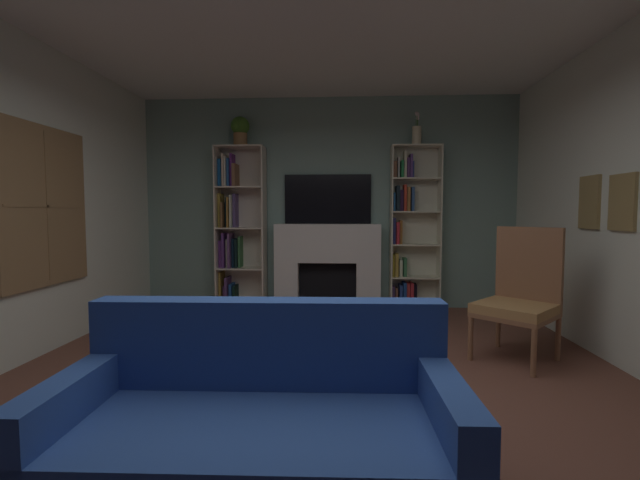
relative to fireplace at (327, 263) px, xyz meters
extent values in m
plane|color=brown|center=(0.00, -3.03, -0.61)|extent=(7.58, 7.58, 0.00)
cube|color=#7C9D94|center=(0.00, 0.16, 0.81)|extent=(5.16, 0.06, 2.85)
cube|color=#977F4B|center=(2.51, -2.07, 0.77)|extent=(0.03, 0.33, 0.47)
cube|color=#61809F|center=(2.50, -2.07, 0.77)|extent=(0.01, 0.27, 0.41)
cube|color=#977F4B|center=(2.51, -1.60, 0.78)|extent=(0.03, 0.31, 0.49)
cube|color=slate|center=(2.50, -1.60, 0.78)|extent=(0.01, 0.25, 0.43)
cube|color=#916F48|center=(-2.50, -1.96, 0.74)|extent=(0.04, 1.13, 1.46)
cube|color=silver|center=(-2.49, -1.96, 0.74)|extent=(0.01, 1.03, 1.36)
cube|color=#916F48|center=(-2.48, -1.96, 0.74)|extent=(0.01, 0.02, 1.36)
cube|color=#916F48|center=(-2.48, -1.96, 0.74)|extent=(0.01, 1.03, 0.02)
cube|color=white|center=(-0.55, 0.00, -0.30)|extent=(0.32, 0.26, 0.63)
cube|color=white|center=(0.55, 0.00, -0.30)|extent=(0.32, 0.26, 0.63)
cube|color=white|center=(0.00, 0.00, 0.27)|extent=(1.42, 0.26, 0.51)
cube|color=black|center=(0.00, 0.09, -0.30)|extent=(0.78, 0.08, 0.63)
cube|color=#5F5156|center=(0.00, -0.28, -0.60)|extent=(1.52, 0.30, 0.03)
cube|color=black|center=(0.00, 0.10, 0.86)|extent=(1.17, 0.06, 0.66)
cube|color=beige|center=(-1.48, -0.04, 0.47)|extent=(0.02, 0.33, 2.18)
cube|color=beige|center=(-0.85, -0.04, 0.47)|extent=(0.02, 0.33, 2.18)
cube|color=beige|center=(-1.16, 0.12, 0.47)|extent=(0.65, 0.02, 2.18)
cube|color=beige|center=(-1.16, -0.04, -0.61)|extent=(0.61, 0.33, 0.02)
cube|color=olive|center=(-1.45, -0.01, -0.36)|extent=(0.03, 0.23, 0.47)
cube|color=#643979|center=(-1.41, 0.02, -0.46)|extent=(0.02, 0.19, 0.28)
cube|color=#4F3465|center=(-1.36, -0.02, -0.40)|extent=(0.03, 0.26, 0.40)
cube|color=#204D95|center=(-1.31, 0.00, -0.44)|extent=(0.04, 0.22, 0.31)
cube|color=black|center=(-1.26, 0.00, -0.45)|extent=(0.03, 0.22, 0.28)
cube|color=beige|center=(-1.16, -0.04, -0.07)|extent=(0.61, 0.33, 0.02)
cube|color=#57296F|center=(-1.44, 0.00, 0.12)|extent=(0.03, 0.22, 0.36)
cube|color=#4E2B6E|center=(-1.40, -0.01, 0.17)|extent=(0.04, 0.25, 0.47)
cube|color=beige|center=(-1.35, 0.01, 0.13)|extent=(0.03, 0.20, 0.38)
cube|color=#634276|center=(-1.31, -0.03, 0.17)|extent=(0.03, 0.28, 0.46)
cube|color=black|center=(-1.27, 0.01, 0.13)|extent=(0.03, 0.20, 0.39)
cube|color=black|center=(-1.23, 0.00, 0.13)|extent=(0.03, 0.22, 0.39)
cube|color=#326639|center=(-1.19, 0.01, 0.15)|extent=(0.03, 0.19, 0.42)
cube|color=beige|center=(-1.16, -0.04, 0.47)|extent=(0.61, 0.33, 0.02)
cube|color=olive|center=(-1.44, 0.00, 0.71)|extent=(0.03, 0.23, 0.45)
cube|color=brown|center=(-1.40, -0.02, 0.65)|extent=(0.02, 0.27, 0.33)
cube|color=black|center=(-1.36, 0.01, 0.69)|extent=(0.02, 0.20, 0.41)
cube|color=#A87633|center=(-1.32, -0.01, 0.69)|extent=(0.02, 0.25, 0.41)
cube|color=beige|center=(-1.29, -0.02, 0.70)|extent=(0.02, 0.25, 0.43)
cube|color=#523F71|center=(-1.25, 0.02, 0.71)|extent=(0.04, 0.19, 0.45)
cube|color=beige|center=(-1.16, -0.04, 1.02)|extent=(0.61, 0.33, 0.02)
cube|color=#165497|center=(-1.44, 0.01, 1.21)|extent=(0.04, 0.20, 0.37)
cube|color=beige|center=(-1.38, -0.01, 1.24)|extent=(0.03, 0.24, 0.43)
cube|color=beige|center=(-1.35, 0.00, 1.22)|extent=(0.02, 0.23, 0.40)
cube|color=#235396|center=(-1.32, -0.01, 1.21)|extent=(0.03, 0.24, 0.37)
cube|color=#5C2677|center=(-1.28, 0.01, 1.25)|extent=(0.03, 0.21, 0.44)
cube|color=brown|center=(-1.23, -0.02, 1.18)|extent=(0.04, 0.26, 0.30)
cube|color=beige|center=(-1.16, -0.04, 1.55)|extent=(0.61, 0.33, 0.02)
cube|color=silver|center=(0.85, 0.00, 0.47)|extent=(0.02, 0.26, 2.18)
cube|color=silver|center=(1.48, 0.00, 0.47)|extent=(0.02, 0.26, 2.18)
cube|color=silver|center=(1.16, 0.12, 0.47)|extent=(0.65, 0.02, 2.18)
cube|color=silver|center=(1.16, 0.00, -0.61)|extent=(0.61, 0.26, 0.02)
cube|color=#4F3B69|center=(0.89, 0.03, -0.45)|extent=(0.04, 0.16, 0.29)
cube|color=brown|center=(0.93, 0.04, -0.46)|extent=(0.03, 0.15, 0.27)
cube|color=navy|center=(0.98, 0.01, -0.44)|extent=(0.03, 0.20, 0.31)
cube|color=navy|center=(1.03, 0.01, -0.42)|extent=(0.04, 0.20, 0.35)
cube|color=#C03332|center=(1.08, 0.03, -0.43)|extent=(0.04, 0.17, 0.34)
cube|color=#AA2731|center=(1.13, 0.02, -0.43)|extent=(0.04, 0.19, 0.34)
cube|color=black|center=(1.18, 0.04, -0.44)|extent=(0.04, 0.15, 0.32)
cube|color=silver|center=(1.16, 0.00, -0.18)|extent=(0.61, 0.26, 0.02)
cube|color=olive|center=(0.88, 0.01, -0.02)|extent=(0.02, 0.20, 0.30)
cube|color=#A48636|center=(0.92, 0.02, -0.02)|extent=(0.04, 0.19, 0.31)
cube|color=beige|center=(0.98, 0.01, -0.06)|extent=(0.04, 0.20, 0.23)
cube|color=#397448|center=(1.04, 0.03, -0.05)|extent=(0.04, 0.16, 0.25)
cube|color=silver|center=(1.16, 0.00, 0.26)|extent=(0.61, 0.26, 0.02)
cube|color=navy|center=(0.88, 0.03, 0.44)|extent=(0.04, 0.16, 0.34)
cube|color=#AF2631|center=(0.93, 0.00, 0.41)|extent=(0.04, 0.22, 0.29)
cube|color=#9A6129|center=(0.97, 0.02, 0.42)|extent=(0.03, 0.19, 0.31)
cube|color=silver|center=(1.16, 0.00, 0.69)|extent=(0.61, 0.26, 0.02)
cube|color=#1F5692|center=(0.88, 0.01, 0.82)|extent=(0.02, 0.21, 0.24)
cube|color=black|center=(0.93, 0.01, 0.87)|extent=(0.04, 0.21, 0.33)
cube|color=#26142D|center=(0.97, 0.02, 0.84)|extent=(0.04, 0.19, 0.28)
cube|color=#BE3725|center=(1.02, 0.02, 0.87)|extent=(0.03, 0.19, 0.35)
cube|color=#926030|center=(1.07, 0.02, 0.86)|extent=(0.04, 0.18, 0.32)
cube|color=#2C4E85|center=(1.12, 0.02, 0.86)|extent=(0.03, 0.19, 0.32)
cube|color=silver|center=(1.16, 0.00, 1.13)|extent=(0.61, 0.26, 0.02)
cube|color=#8F5A40|center=(0.89, 0.03, 1.25)|extent=(0.04, 0.16, 0.22)
cube|color=beige|center=(0.94, 0.03, 1.27)|extent=(0.02, 0.16, 0.28)
cube|color=#217F41|center=(0.98, 0.00, 1.25)|extent=(0.03, 0.22, 0.22)
cube|color=beige|center=(1.02, 0.01, 1.31)|extent=(0.03, 0.20, 0.36)
cube|color=#5F3B73|center=(1.06, 0.03, 1.27)|extent=(0.03, 0.17, 0.26)
cube|color=#553A7E|center=(1.10, 0.01, 1.29)|extent=(0.03, 0.20, 0.31)
cube|color=navy|center=(1.13, 0.04, 1.25)|extent=(0.02, 0.15, 0.22)
cube|color=silver|center=(1.16, 0.00, 1.55)|extent=(0.61, 0.26, 0.02)
cylinder|color=#A17344|center=(-1.16, -0.02, 1.65)|extent=(0.18, 0.18, 0.17)
sphere|color=#447724|center=(-1.16, -0.02, 1.83)|extent=(0.24, 0.24, 0.24)
cylinder|color=beige|center=(1.16, -0.02, 1.68)|extent=(0.12, 0.12, 0.24)
cylinder|color=#4C7F3F|center=(1.15, -0.01, 1.89)|extent=(0.01, 0.01, 0.18)
sphere|color=white|center=(1.15, -0.01, 1.97)|extent=(0.04, 0.04, 0.04)
cylinder|color=#4C7F3F|center=(1.17, -0.01, 1.85)|extent=(0.01, 0.01, 0.11)
sphere|color=white|center=(1.17, -0.01, 1.91)|extent=(0.05, 0.05, 0.05)
cylinder|color=#4C7F3F|center=(1.18, -0.01, 1.87)|extent=(0.01, 0.01, 0.14)
sphere|color=white|center=(1.18, -0.01, 1.94)|extent=(0.05, 0.05, 0.05)
cylinder|color=#4C7F3F|center=(1.16, -0.04, 1.88)|extent=(0.01, 0.01, 0.16)
sphere|color=white|center=(1.16, -0.04, 1.96)|extent=(0.05, 0.05, 0.05)
cube|color=#2E54A3|center=(-0.15, -3.95, -0.41)|extent=(1.78, 0.87, 0.42)
cube|color=#2E54A3|center=(-0.16, -3.62, 0.03)|extent=(1.76, 0.20, 0.44)
cube|color=#2E54A3|center=(0.66, -3.93, -0.31)|extent=(0.16, 0.83, 0.60)
cube|color=#2E54A3|center=(-0.96, -3.97, -0.31)|extent=(0.16, 0.83, 0.60)
cylinder|color=brown|center=(2.10, -1.93, -0.40)|extent=(0.04, 0.04, 0.43)
cylinder|color=brown|center=(1.71, -1.57, -0.40)|extent=(0.04, 0.04, 0.43)
cylinder|color=brown|center=(1.72, -2.33, -0.40)|extent=(0.04, 0.04, 0.43)
cylinder|color=brown|center=(1.34, -1.97, -0.40)|extent=(0.04, 0.04, 0.43)
cube|color=#AA7B48|center=(1.72, -1.95, -0.15)|extent=(0.83, 0.83, 0.08)
cube|color=brown|center=(1.72, -1.95, -0.21)|extent=(0.83, 0.83, 0.04)
cube|color=brown|center=(1.90, -1.76, 0.18)|extent=(0.46, 0.44, 0.74)
cube|color=#92624D|center=(-0.15, -3.15, -0.25)|extent=(0.98, 0.50, 0.04)
cylinder|color=#92624D|center=(-0.61, -3.38, -0.44)|extent=(0.05, 0.05, 0.34)
cylinder|color=#92624D|center=(0.32, -3.38, -0.44)|extent=(0.05, 0.05, 0.34)
cylinder|color=#92624D|center=(-0.61, -2.93, -0.44)|extent=(0.05, 0.05, 0.34)
cylinder|color=#92624D|center=(0.32, -2.93, -0.44)|extent=(0.05, 0.05, 0.34)
camera|label=1|loc=(0.22, -5.73, 0.69)|focal=24.06mm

